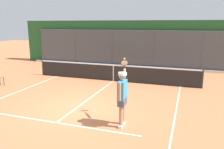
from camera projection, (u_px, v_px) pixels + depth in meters
ground_plane at (76, 108)px, 9.11m from camera, size 60.00×60.00×0.00m
court_line_markings at (54, 125)px, 7.62m from camera, size 7.68×11.19×0.01m
fence_backdrop at (135, 44)px, 17.89m from camera, size 19.43×1.37×3.55m
tennis_net at (113, 73)px, 13.33m from camera, size 9.87×0.09×1.07m
tennis_player at (122, 94)px, 7.34m from camera, size 0.50×1.47×2.11m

